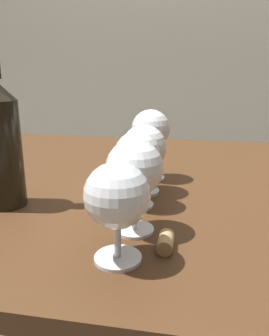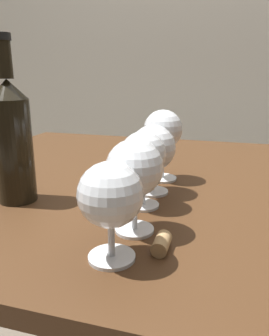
{
  "view_description": "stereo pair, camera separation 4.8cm",
  "coord_description": "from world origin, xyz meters",
  "px_view_note": "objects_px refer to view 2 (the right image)",
  "views": [
    {
      "loc": [
        0.05,
        -0.72,
        0.97
      ],
      "look_at": [
        -0.04,
        -0.27,
        0.84
      ],
      "focal_mm": 35.14,
      "sensor_mm": 36.0,
      "label": 1
    },
    {
      "loc": [
        0.09,
        -0.71,
        0.97
      ],
      "look_at": [
        -0.04,
        -0.27,
        0.84
      ],
      "focal_mm": 35.14,
      "sensor_mm": 36.0,
      "label": 2
    }
  ],
  "objects_px": {
    "wine_glass_amber": "(110,196)",
    "wine_glass_empty": "(163,131)",
    "wine_glass_merlot": "(143,156)",
    "cork": "(162,244)",
    "wine_glass_port": "(153,150)",
    "wine_glass_rose": "(134,170)",
    "wine_bottle": "(12,139)"
  },
  "relations": [
    {
      "from": "wine_glass_port",
      "to": "wine_bottle",
      "type": "xyz_separation_m",
      "value": [
        -0.24,
        -0.11,
        0.03
      ]
    },
    {
      "from": "wine_glass_amber",
      "to": "wine_glass_rose",
      "type": "height_order",
      "value": "wine_glass_rose"
    },
    {
      "from": "wine_glass_amber",
      "to": "wine_glass_rose",
      "type": "relative_size",
      "value": 0.91
    },
    {
      "from": "wine_glass_amber",
      "to": "wine_glass_empty",
      "type": "xyz_separation_m",
      "value": [
        -0.0,
        0.35,
        0.02
      ]
    },
    {
      "from": "wine_glass_rose",
      "to": "wine_glass_port",
      "type": "distance_m",
      "value": 0.17
    },
    {
      "from": "wine_glass_merlot",
      "to": "wine_glass_port",
      "type": "distance_m",
      "value": 0.07
    },
    {
      "from": "wine_glass_empty",
      "to": "wine_bottle",
      "type": "bearing_deg",
      "value": -139.74
    },
    {
      "from": "wine_glass_port",
      "to": "cork",
      "type": "bearing_deg",
      "value": -73.7
    },
    {
      "from": "wine_glass_merlot",
      "to": "wine_glass_rose",
      "type": "bearing_deg",
      "value": -82.64
    },
    {
      "from": "wine_glass_empty",
      "to": "wine_bottle",
      "type": "height_order",
      "value": "wine_bottle"
    },
    {
      "from": "wine_glass_rose",
      "to": "wine_glass_merlot",
      "type": "distance_m",
      "value": 0.1
    },
    {
      "from": "wine_glass_merlot",
      "to": "wine_glass_empty",
      "type": "height_order",
      "value": "wine_glass_empty"
    },
    {
      "from": "wine_glass_port",
      "to": "cork",
      "type": "distance_m",
      "value": 0.24
    },
    {
      "from": "wine_glass_empty",
      "to": "wine_bottle",
      "type": "relative_size",
      "value": 0.53
    },
    {
      "from": "wine_glass_empty",
      "to": "cork",
      "type": "relative_size",
      "value": 3.77
    },
    {
      "from": "wine_glass_merlot",
      "to": "cork",
      "type": "bearing_deg",
      "value": -65.91
    },
    {
      "from": "wine_glass_empty",
      "to": "wine_glass_port",
      "type": "bearing_deg",
      "value": -90.76
    },
    {
      "from": "wine_glass_rose",
      "to": "wine_glass_merlot",
      "type": "bearing_deg",
      "value": 97.36
    },
    {
      "from": "wine_glass_rose",
      "to": "wine_glass_port",
      "type": "height_order",
      "value": "wine_glass_rose"
    },
    {
      "from": "wine_glass_port",
      "to": "cork",
      "type": "height_order",
      "value": "wine_glass_port"
    },
    {
      "from": "wine_glass_merlot",
      "to": "wine_bottle",
      "type": "distance_m",
      "value": 0.24
    },
    {
      "from": "wine_glass_merlot",
      "to": "wine_glass_amber",
      "type": "bearing_deg",
      "value": -88.2
    },
    {
      "from": "wine_glass_port",
      "to": "wine_glass_empty",
      "type": "bearing_deg",
      "value": 89.24
    },
    {
      "from": "wine_glass_merlot",
      "to": "wine_glass_port",
      "type": "xyz_separation_m",
      "value": [
        0.0,
        0.07,
        -0.0
      ]
    },
    {
      "from": "wine_glass_port",
      "to": "wine_glass_rose",
      "type": "bearing_deg",
      "value": -86.03
    },
    {
      "from": "wine_glass_merlot",
      "to": "wine_bottle",
      "type": "bearing_deg",
      "value": -171.23
    },
    {
      "from": "wine_glass_rose",
      "to": "wine_glass_empty",
      "type": "relative_size",
      "value": 0.91
    },
    {
      "from": "wine_bottle",
      "to": "cork",
      "type": "height_order",
      "value": "wine_bottle"
    },
    {
      "from": "wine_glass_amber",
      "to": "wine_glass_merlot",
      "type": "bearing_deg",
      "value": 91.8
    },
    {
      "from": "wine_bottle",
      "to": "cork",
      "type": "distance_m",
      "value": 0.34
    },
    {
      "from": "cork",
      "to": "wine_glass_empty",
      "type": "bearing_deg",
      "value": 101.42
    },
    {
      "from": "wine_glass_merlot",
      "to": "wine_glass_port",
      "type": "relative_size",
      "value": 1.0
    }
  ]
}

